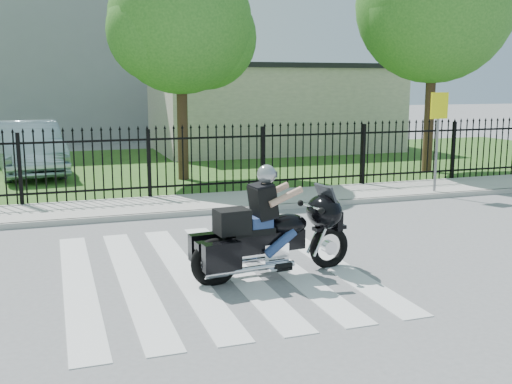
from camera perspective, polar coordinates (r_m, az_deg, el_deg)
name	(u,v)px	position (r m, az deg, el deg)	size (l,w,h in m)	color
ground	(210,271)	(9.57, -4.39, -7.50)	(120.00, 120.00, 0.00)	slate
crosswalk	(210,271)	(9.57, -4.39, -7.47)	(5.00, 5.50, 0.01)	silver
sidewalk	(157,206)	(14.30, -9.43, -1.35)	(40.00, 2.00, 0.12)	#ADAAA3
curb	(164,215)	(13.34, -8.71, -2.18)	(40.00, 0.12, 0.12)	#ADAAA3
grass_strip	(123,169)	(21.15, -12.58, 2.19)	(40.00, 12.00, 0.02)	#29541D
iron_fence	(149,165)	(15.13, -10.15, 2.51)	(26.00, 0.04, 1.80)	black
tree_mid	(180,22)	(18.30, -7.22, 15.74)	(4.20, 4.20, 6.78)	#382316
tree_right	(435,4)	(20.67, 16.68, 16.79)	(5.00, 5.00, 7.90)	#382316
building_low	(273,110)	(26.52, 1.59, 7.83)	(10.00, 6.00, 3.50)	beige
building_low_roof	(273,67)	(26.50, 1.61, 11.83)	(10.20, 6.20, 0.20)	black
building_tall	(30,24)	(34.97, -20.73, 14.77)	(15.00, 10.00, 12.00)	#909398
motorcycle_rider	(270,230)	(9.10, 1.30, -3.66)	(2.68, 1.00, 1.77)	black
parked_car	(30,148)	(20.57, -20.76, 3.96)	(1.80, 5.15, 1.70)	#8EA6B3
traffic_sign	(438,121)	(16.19, 16.97, 6.46)	(0.56, 0.12, 2.57)	slate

